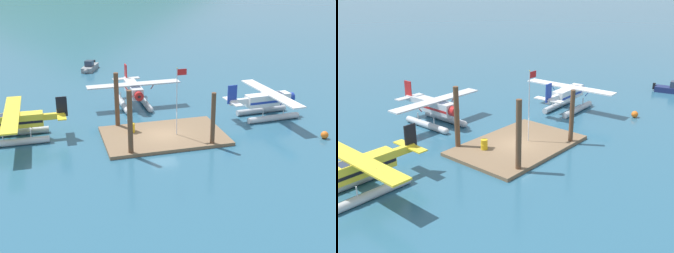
% 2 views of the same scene
% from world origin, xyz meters
% --- Properties ---
extents(ground_plane, '(1200.00, 1200.00, 0.00)m').
position_xyz_m(ground_plane, '(0.00, 0.00, 0.00)').
color(ground_plane, '#285670').
extents(dock_platform, '(11.29, 7.32, 0.30)m').
position_xyz_m(dock_platform, '(0.00, 0.00, 0.15)').
color(dock_platform, brown).
rests_on(dock_platform, ground).
extents(piling_near_left, '(0.44, 0.44, 5.77)m').
position_xyz_m(piling_near_left, '(-3.76, -3.14, 2.89)').
color(piling_near_left, brown).
rests_on(piling_near_left, ground).
extents(piling_near_right, '(0.40, 0.40, 4.96)m').
position_xyz_m(piling_near_right, '(3.62, -3.14, 2.48)').
color(piling_near_right, brown).
rests_on(piling_near_right, ground).
extents(piling_far_left, '(0.45, 0.45, 5.58)m').
position_xyz_m(piling_far_left, '(-3.72, 3.59, 2.79)').
color(piling_far_left, brown).
rests_on(piling_far_left, ground).
extents(flagpole, '(0.95, 0.10, 6.39)m').
position_xyz_m(flagpole, '(1.28, -0.31, 4.25)').
color(flagpole, silver).
rests_on(flagpole, dock_platform).
extents(fuel_drum, '(0.62, 0.62, 0.88)m').
position_xyz_m(fuel_drum, '(-2.76, 1.37, 0.74)').
color(fuel_drum, gold).
rests_on(fuel_drum, dock_platform).
extents(mooring_buoy, '(0.71, 0.71, 0.71)m').
position_xyz_m(mooring_buoy, '(14.32, -4.37, 0.35)').
color(mooring_buoy, orange).
rests_on(mooring_buoy, ground).
extents(seaplane_silver_bow_centre, '(10.41, 7.98, 3.84)m').
position_xyz_m(seaplane_silver_bow_centre, '(-0.79, 9.90, 1.58)').
color(seaplane_silver_bow_centre, '#B7BABF').
rests_on(seaplane_silver_bow_centre, ground).
extents(seaplane_yellow_port_fwd, '(7.98, 10.41, 3.84)m').
position_xyz_m(seaplane_yellow_port_fwd, '(-13.15, 3.04, 1.58)').
color(seaplane_yellow_port_fwd, '#B7BABF').
rests_on(seaplane_yellow_port_fwd, ground).
extents(seaplane_white_stbd_fwd, '(7.98, 10.46, 3.84)m').
position_xyz_m(seaplane_white_stbd_fwd, '(11.94, 2.45, 1.58)').
color(seaplane_white_stbd_fwd, '#B7BABF').
rests_on(seaplane_white_stbd_fwd, ground).
extents(boat_navy_open_se, '(2.33, 4.83, 1.50)m').
position_xyz_m(boat_navy_open_se, '(26.90, -3.94, 0.49)').
color(boat_navy_open_se, navy).
rests_on(boat_navy_open_se, ground).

